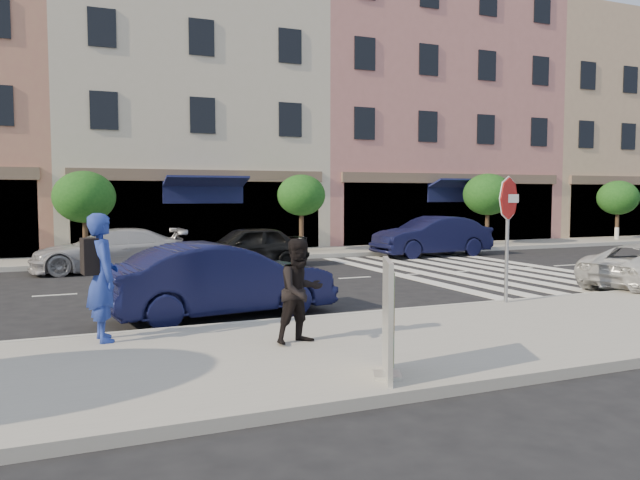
# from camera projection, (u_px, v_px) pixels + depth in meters

# --- Properties ---
(ground) EXTENTS (120.00, 120.00, 0.00)m
(ground) POSITION_uv_depth(u_px,v_px,m) (354.00, 305.00, 13.58)
(ground) COLOR black
(ground) RESTS_ON ground
(sidewalk_near) EXTENTS (60.00, 4.50, 0.15)m
(sidewalk_near) POSITION_uv_depth(u_px,v_px,m) (455.00, 338.00, 10.13)
(sidewalk_near) COLOR gray
(sidewalk_near) RESTS_ON ground
(sidewalk_far) EXTENTS (60.00, 3.00, 0.15)m
(sidewalk_far) POSITION_uv_depth(u_px,v_px,m) (226.00, 256.00, 23.67)
(sidewalk_far) COLOR gray
(sidewalk_far) RESTS_ON ground
(building_centre) EXTENTS (11.00, 9.00, 11.00)m
(building_centre) POSITION_uv_depth(u_px,v_px,m) (181.00, 127.00, 28.58)
(building_centre) COLOR beige
(building_centre) RESTS_ON ground
(building_east_mid) EXTENTS (13.00, 9.00, 13.00)m
(building_east_mid) POSITION_uv_depth(u_px,v_px,m) (407.00, 117.00, 33.19)
(building_east_mid) COLOR tan
(building_east_mid) RESTS_ON ground
(building_east_far) EXTENTS (12.00, 9.00, 12.00)m
(building_east_far) POSITION_uv_depth(u_px,v_px,m) (584.00, 135.00, 38.11)
(building_east_far) COLOR tan
(building_east_far) RESTS_ON ground
(street_tree_wb) EXTENTS (2.10, 2.10, 3.06)m
(street_tree_wb) POSITION_uv_depth(u_px,v_px,m) (84.00, 197.00, 21.37)
(street_tree_wb) COLOR #473323
(street_tree_wb) RESTS_ON sidewalk_far
(street_tree_c) EXTENTS (1.90, 1.90, 3.04)m
(street_tree_c) POSITION_uv_depth(u_px,v_px,m) (301.00, 196.00, 24.49)
(street_tree_c) COLOR #473323
(street_tree_c) RESTS_ON sidewalk_far
(street_tree_ea) EXTENTS (2.20, 2.20, 3.19)m
(street_tree_ea) POSITION_uv_depth(u_px,v_px,m) (488.00, 195.00, 28.00)
(street_tree_ea) COLOR #473323
(street_tree_ea) RESTS_ON sidewalk_far
(street_tree_eb) EXTENTS (2.00, 2.00, 2.94)m
(street_tree_eb) POSITION_uv_depth(u_px,v_px,m) (618.00, 198.00, 31.14)
(street_tree_eb) COLOR #473323
(street_tree_eb) RESTS_ON sidewalk_far
(stop_sign) EXTENTS (0.93, 0.14, 2.65)m
(stop_sign) POSITION_uv_depth(u_px,v_px,m) (508.00, 211.00, 12.92)
(stop_sign) COLOR gray
(stop_sign) RESTS_ON sidewalk_near
(photographer) EXTENTS (0.56, 0.78, 1.98)m
(photographer) POSITION_uv_depth(u_px,v_px,m) (103.00, 277.00, 9.59)
(photographer) COLOR navy
(photographer) RESTS_ON sidewalk_near
(walker) EXTENTS (0.89, 0.77, 1.60)m
(walker) POSITION_uv_depth(u_px,v_px,m) (300.00, 291.00, 9.45)
(walker) COLOR black
(walker) RESTS_ON sidewalk_near
(poster_board) EXTENTS (0.45, 0.89, 1.46)m
(poster_board) POSITION_uv_depth(u_px,v_px,m) (388.00, 321.00, 7.69)
(poster_board) COLOR beige
(poster_board) RESTS_ON sidewalk_near
(car_near_mid) EXTENTS (4.62, 2.14, 1.47)m
(car_near_mid) POSITION_uv_depth(u_px,v_px,m) (222.00, 280.00, 12.21)
(car_near_mid) COLOR black
(car_near_mid) RESTS_ON ground
(car_far_left) EXTENTS (4.64, 1.90, 1.34)m
(car_far_left) POSITION_uv_depth(u_px,v_px,m) (109.00, 250.00, 19.39)
(car_far_left) COLOR #A6A5AB
(car_far_left) RESTS_ON ground
(car_far_mid) EXTENTS (4.18, 1.96, 1.38)m
(car_far_mid) POSITION_uv_depth(u_px,v_px,m) (246.00, 247.00, 20.43)
(car_far_mid) COLOR black
(car_far_mid) RESTS_ON ground
(car_far_right) EXTENTS (4.75, 1.75, 1.55)m
(car_far_right) POSITION_uv_depth(u_px,v_px,m) (432.00, 236.00, 24.25)
(car_far_right) COLOR black
(car_far_right) RESTS_ON ground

